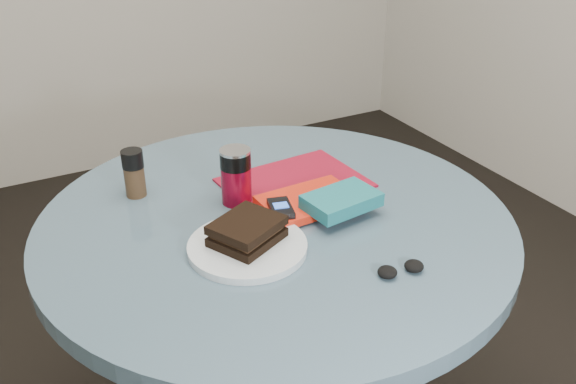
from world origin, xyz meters
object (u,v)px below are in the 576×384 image
magazine (295,183)px  table (276,279)px  red_book (309,201)px  plate (247,247)px  mp3_player (281,208)px  headphones (401,269)px  sandwich (247,231)px  novel (341,201)px  soda_can (236,176)px  pepper_grinder (134,173)px

magazine → table: bearing=-137.9°
table → red_book: size_ratio=4.90×
plate → red_book: 0.21m
table → plate: size_ratio=4.32×
mp3_player → headphones: size_ratio=0.91×
sandwich → mp3_player: 0.12m
novel → magazine: bearing=87.6°
table → soda_can: bearing=115.8°
pepper_grinder → red_book: size_ratio=0.53×
novel → headphones: size_ratio=1.59×
red_book → novel: 0.08m
sandwich → magazine: sandwich is taller
sandwich → plate: bearing=-115.4°
magazine → sandwich: bearing=-141.4°
magazine → pepper_grinder: bearing=156.7°
plate → novel: size_ratio=1.53×
soda_can → novel: bearing=-43.7°
red_book → novel: novel is taller
table → mp3_player: (0.00, -0.02, 0.19)m
novel → plate: bearing=179.0°
table → plate: 0.22m
plate → soda_can: (0.06, 0.19, 0.06)m
mp3_player → headphones: mp3_player is taller
pepper_grinder → mp3_player: 0.34m
soda_can → plate: bearing=-108.2°
magazine → soda_can: bearing=-178.2°
sandwich → soda_can: bearing=72.1°
sandwich → mp3_player: bearing=29.9°
mp3_player → soda_can: bearing=112.5°
plate → red_book: size_ratio=1.13×
magazine → mp3_player: bearing=-132.4°
table → novel: novel is taller
magazine → red_book: size_ratio=1.51×
red_book → headphones: 0.29m
table → headphones: bearing=-70.1°
red_book → magazine: bearing=75.4°
red_book → novel: (0.04, -0.07, 0.02)m
plate → pepper_grinder: (-0.12, 0.32, 0.05)m
pepper_grinder → mp3_player: (0.23, -0.25, -0.03)m
table → mp3_player: 0.19m
headphones → soda_can: bearing=111.4°
soda_can → mp3_player: (0.05, -0.12, -0.03)m
magazine → red_book: (-0.02, -0.11, 0.01)m
soda_can → red_book: bearing=-36.3°
soda_can → novel: 0.23m
table → sandwich: sandwich is taller
red_book → soda_can: bearing=141.7°
soda_can → magazine: soda_can is taller
headphones → novel: bearing=86.1°
headphones → red_book: bearing=94.6°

